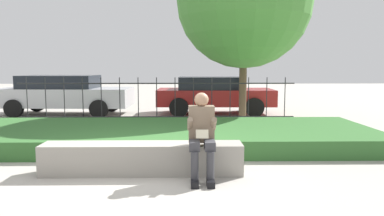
{
  "coord_description": "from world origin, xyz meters",
  "views": [
    {
      "loc": [
        0.79,
        -5.68,
        1.66
      ],
      "look_at": [
        0.91,
        1.17,
        0.89
      ],
      "focal_mm": 35.0,
      "sensor_mm": 36.0,
      "label": 1
    }
  ],
  "objects_px": {
    "stone_bench": "(142,160)",
    "tree_behind_fence": "(244,1)",
    "car_parked_center": "(214,94)",
    "car_parked_left": "(64,94)",
    "person_seated_reader": "(202,132)"
  },
  "relations": [
    {
      "from": "car_parked_left",
      "to": "tree_behind_fence",
      "type": "relative_size",
      "value": 0.81
    },
    {
      "from": "stone_bench",
      "to": "tree_behind_fence",
      "type": "distance_m",
      "value": 7.04
    },
    {
      "from": "stone_bench",
      "to": "car_parked_center",
      "type": "relative_size",
      "value": 0.77
    },
    {
      "from": "person_seated_reader",
      "to": "car_parked_left",
      "type": "distance_m",
      "value": 8.68
    },
    {
      "from": "stone_bench",
      "to": "person_seated_reader",
      "type": "relative_size",
      "value": 2.42
    },
    {
      "from": "person_seated_reader",
      "to": "car_parked_center",
      "type": "bearing_deg",
      "value": 84.32
    },
    {
      "from": "person_seated_reader",
      "to": "tree_behind_fence",
      "type": "xyz_separation_m",
      "value": [
        1.51,
        5.97,
        2.89
      ]
    },
    {
      "from": "car_parked_center",
      "to": "tree_behind_fence",
      "type": "distance_m",
      "value": 3.41
    },
    {
      "from": "car_parked_center",
      "to": "tree_behind_fence",
      "type": "xyz_separation_m",
      "value": [
        0.75,
        -1.65,
        2.89
      ]
    },
    {
      "from": "stone_bench",
      "to": "car_parked_center",
      "type": "distance_m",
      "value": 7.54
    },
    {
      "from": "car_parked_center",
      "to": "car_parked_left",
      "type": "xyz_separation_m",
      "value": [
        -5.17,
        -0.14,
        0.02
      ]
    },
    {
      "from": "stone_bench",
      "to": "car_parked_left",
      "type": "distance_m",
      "value": 8.02
    },
    {
      "from": "car_parked_center",
      "to": "car_parked_left",
      "type": "relative_size",
      "value": 0.89
    },
    {
      "from": "stone_bench",
      "to": "car_parked_center",
      "type": "height_order",
      "value": "car_parked_center"
    },
    {
      "from": "stone_bench",
      "to": "car_parked_left",
      "type": "height_order",
      "value": "car_parked_left"
    }
  ]
}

